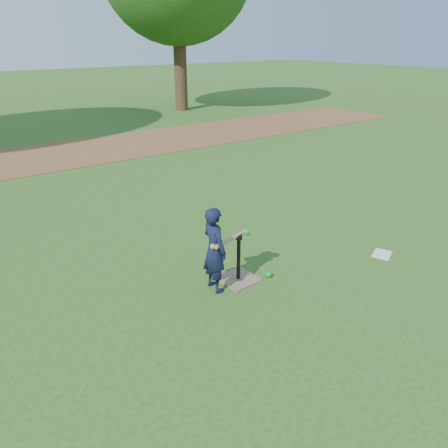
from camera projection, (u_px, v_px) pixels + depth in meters
ground at (234, 276)px, 5.51m from camera, size 80.00×80.00×0.00m
dirt_strip at (54, 155)px, 11.06m from camera, size 24.00×3.00×0.01m
child at (214, 250)px, 5.04m from camera, size 0.26×0.39×1.04m
wiffle_ball_ground at (269, 274)px, 5.47m from camera, size 0.08×0.08×0.08m
clipboard at (382, 254)px, 6.05m from camera, size 0.37×0.33×0.01m
batting_tee at (238, 272)px, 5.38m from camera, size 0.45×0.45×0.61m
swing_action at (233, 238)px, 5.12m from camera, size 0.63×0.21×0.08m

